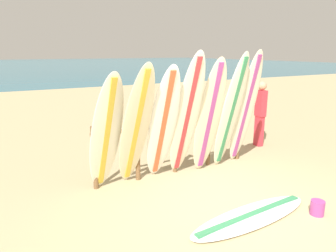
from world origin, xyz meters
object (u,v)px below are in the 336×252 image
object	(u,v)px
surfboard_leaning_right	(231,113)
surfboard_leaning_far_right	(245,109)
beachgoer_standing	(260,111)
sand_bucket	(317,208)
surfboard_leaning_left	(136,128)
surfboard_rack	(175,138)
surfboard_lying_on_sand	(252,216)
surfboard_leaning_center_right	(209,118)
surfboard_leaning_center	(186,118)
surfboard_leaning_far_left	(106,134)
surfboard_leaning_center_left	(163,126)

from	to	relation	value
surfboard_leaning_right	surfboard_leaning_far_right	world-z (taller)	surfboard_leaning_far_right
beachgoer_standing	sand_bucket	world-z (taller)	beachgoer_standing
surfboard_leaning_left	beachgoer_standing	distance (m)	3.93
surfboard_rack	surfboard_lying_on_sand	bearing A→B (deg)	-87.56
surfboard_leaning_center_right	surfboard_leaning_far_right	xyz separation A→B (m)	(0.99, 0.10, 0.06)
surfboard_leaning_far_right	surfboard_lying_on_sand	distance (m)	2.56
beachgoer_standing	surfboard_leaning_right	bearing A→B (deg)	-152.12
surfboard_rack	surfboard_leaning_left	size ratio (longest dim) A/B	1.49
surfboard_leaning_center	beachgoer_standing	world-z (taller)	surfboard_leaning_center
beachgoer_standing	surfboard_leaning_center	bearing A→B (deg)	-161.12
surfboard_leaning_center_right	sand_bucket	size ratio (longest dim) A/B	10.32
surfboard_leaning_center	surfboard_lying_on_sand	xyz separation A→B (m)	(0.12, -1.66, -1.18)
surfboard_leaning_far_right	surfboard_leaning_left	bearing A→B (deg)	-177.82
surfboard_leaning_left	sand_bucket	bearing A→B (deg)	-45.40
sand_bucket	surfboard_leaning_far_right	bearing A→B (deg)	77.81
surfboard_lying_on_sand	surfboard_leaning_center	bearing A→B (deg)	94.01
sand_bucket	surfboard_leaning_center_right	bearing A→B (deg)	104.12
surfboard_rack	surfboard_leaning_far_left	size ratio (longest dim) A/B	1.58
surfboard_leaning_left	surfboard_leaning_far_right	xyz separation A→B (m)	(2.51, 0.10, 0.09)
surfboard_leaning_far_left	surfboard_leaning_center	xyz separation A→B (m)	(1.48, -0.13, 0.15)
surfboard_rack	surfboard_leaning_center	xyz separation A→B (m)	(-0.03, -0.45, 0.51)
sand_bucket	surfboard_leaning_center	bearing A→B (deg)	117.22
surfboard_rack	sand_bucket	bearing A→B (deg)	-67.63
surfboard_leaning_center_left	surfboard_leaning_center	bearing A→B (deg)	-5.84
surfboard_leaning_center	surfboard_leaning_center_left	bearing A→B (deg)	174.16
surfboard_leaning_center_left	sand_bucket	size ratio (longest dim) A/B	9.88
surfboard_leaning_left	surfboard_leaning_center_right	xyz separation A→B (m)	(1.52, 0.00, 0.03)
surfboard_rack	surfboard_lying_on_sand	xyz separation A→B (m)	(0.09, -2.10, -0.67)
surfboard_leaning_left	surfboard_leaning_center	distance (m)	0.99
surfboard_leaning_far_left	beachgoer_standing	world-z (taller)	surfboard_leaning_far_left
surfboard_leaning_far_left	surfboard_leaning_center_right	size ratio (longest dim) A/B	0.92
surfboard_leaning_center_left	beachgoer_standing	size ratio (longest dim) A/B	1.33
surfboard_rack	surfboard_lying_on_sand	distance (m)	2.21
surfboard_leaning_far_left	surfboard_leaning_far_right	distance (m)	3.00
surfboard_leaning_far_left	surfboard_leaning_far_right	xyz separation A→B (m)	(3.00, -0.01, 0.16)
surfboard_rack	surfboard_leaning_left	distance (m)	1.18
surfboard_leaning_center_left	sand_bucket	world-z (taller)	surfboard_leaning_center_left
surfboard_leaning_center_left	surfboard_leaning_right	world-z (taller)	surfboard_leaning_right
surfboard_leaning_center_right	surfboard_leaning_right	bearing A→B (deg)	0.60
surfboard_leaning_far_left	surfboard_rack	bearing A→B (deg)	12.07
beachgoer_standing	surfboard_lying_on_sand	bearing A→B (deg)	-135.91
surfboard_leaning_far_left	beachgoer_standing	size ratio (longest dim) A/B	1.27
surfboard_leaning_center	surfboard_leaning_right	bearing A→B (deg)	1.61
surfboard_rack	sand_bucket	size ratio (longest dim) A/B	15.00
sand_bucket	beachgoer_standing	bearing A→B (deg)	59.59
surfboard_leaning_far_left	surfboard_leaning_center_left	bearing A→B (deg)	-4.50
surfboard_leaning_center_right	surfboard_leaning_far_right	size ratio (longest dim) A/B	0.95
surfboard_rack	surfboard_leaning_center	bearing A→B (deg)	-93.36
surfboard_leaning_far_right	surfboard_lying_on_sand	world-z (taller)	surfboard_leaning_far_right
sand_bucket	surfboard_rack	bearing A→B (deg)	112.37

